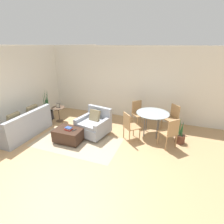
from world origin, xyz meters
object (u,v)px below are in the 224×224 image
Objects in this scene: tv_remote_secondary at (68,127)px; potted_plant at (48,113)px; couch at (23,127)px; picture_frame at (58,105)px; dining_table at (152,116)px; dining_chair_near_right at (170,131)px; dining_chair_near_left at (129,125)px; tv_remote_primary at (74,130)px; side_table at (59,111)px; armchair at (94,125)px; dining_chair_far_right at (172,116)px; potted_plant_small at (180,137)px; dining_chair_far_left at (138,112)px; ottoman at (69,135)px; book_stack at (69,129)px.

tv_remote_secondary is 2.02m from potted_plant.
couch is 1.42m from picture_frame.
dining_chair_near_right is (0.59, -0.59, -0.16)m from dining_table.
dining_chair_near_left is (3.30, 0.88, 0.22)m from couch.
tv_remote_primary is 1.81m from side_table.
armchair is 2.31m from potted_plant.
dining_table is (3.48, 0.16, 0.27)m from side_table.
dining_chair_far_right is (1.18, 1.18, 0.00)m from dining_chair_near_left.
picture_frame is 0.20× the size of potted_plant_small.
potted_plant_small is at bearing -0.55° from side_table.
potted_plant reaches higher than dining_chair_far_left.
dining_table is 0.85m from dining_chair_near_left.
potted_plant is at bearing 175.42° from side_table.
picture_frame is at bearing 72.36° from couch.
side_table is at bearing -4.58° from potted_plant.
dining_table is at bearing 2.58° from side_table.
couch is 2.28m from armchair.
ottoman is at bearing 5.92° from couch.
dining_chair_far_left is (2.89, 0.75, 0.12)m from side_table.
tv_remote_primary is 0.26× the size of side_table.
armchair is 2.38m from dining_chair_near_right.
dining_table reaches higher than tv_remote_secondary.
dining_chair_near_right is (4.07, -0.43, 0.12)m from side_table.
dining_table is 1.04m from potted_plant_small.
dining_chair_near_right is at bearing 14.50° from book_stack.
dining_chair_far_left reaches higher than armchair.
book_stack is 0.19× the size of potted_plant.
dining_chair_near_right reaches higher than dining_table.
potted_plant_small is at bearing 8.79° from armchair.
potted_plant_small is at bearing 19.15° from ottoman.
dining_chair_far_right reaches higher than ottoman.
book_stack is at bearing -34.33° from potted_plant.
picture_frame reaches higher than side_table.
dining_chair_near_left is at bearing -135.00° from dining_chair_far_right.
dining_chair_near_left is 1.57m from potted_plant_small.
side_table is at bearing -169.59° from dining_chair_far_right.
armchair is 1.19× the size of dining_chair_near_left.
potted_plant is 1.37× the size of dining_chair_near_left.
side_table is (-1.40, 1.15, -0.02)m from tv_remote_primary.
dining_table reaches higher than tv_remote_primary.
armchair is 1.19× the size of dining_chair_far_right.
couch is at bearing -155.33° from dining_chair_far_right.
couch is at bearing -165.13° from potted_plant_small.
dining_chair_near_left is at bearing -135.00° from dining_table.
dining_chair_far_left and dining_chair_far_right have the same top height.
tv_remote_primary is at bearing 4.93° from book_stack.
dining_chair_near_left is at bearing 14.91° from couch.
dining_chair_near_left reaches higher than tv_remote_secondary.
armchair is at bearing -12.49° from potted_plant.
tv_remote_secondary is 2.65m from dining_table.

